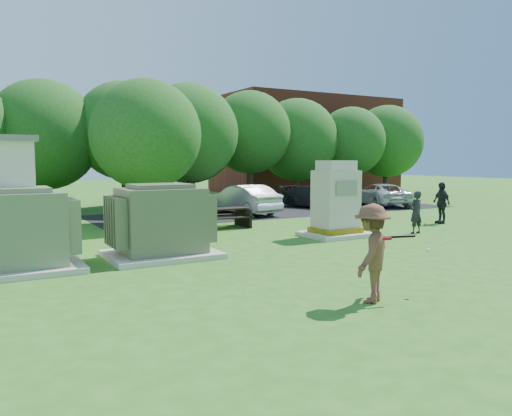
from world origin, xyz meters
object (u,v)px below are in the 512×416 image
generator_cabinet (336,203)px  person_at_picnic (189,210)px  car_silver_a (243,199)px  person_walking_right (441,203)px  car_white (172,204)px  picnic_table (225,215)px  batter (372,253)px  person_by_generator (416,212)px  transformer_right (161,223)px  car_silver_b (381,195)px  car_dark (317,197)px  transformer_left (16,232)px

generator_cabinet → person_at_picnic: (-4.55, 2.65, -0.23)m
car_silver_a → person_walking_right: bearing=119.6°
car_silver_a → car_white: bearing=-16.8°
person_walking_right → car_white: bearing=-116.5°
picnic_table → batter: batter is taller
picnic_table → person_by_generator: size_ratio=1.17×
transformer_right → batter: transformer_right is taller
person_at_picnic → car_white: person_at_picnic is taller
batter → car_white: (1.60, 15.48, -0.32)m
car_silver_a → car_silver_b: (9.31, -0.00, -0.08)m
generator_cabinet → car_dark: bearing=56.9°
batter → car_silver_a: bearing=-140.3°
transformer_left → person_at_picnic: size_ratio=1.57×
picnic_table → car_silver_a: car_silver_a is taller
car_white → generator_cabinet: bearing=-70.5°
car_dark → picnic_table: bearing=-173.6°
picnic_table → car_silver_a: 5.03m
transformer_left → person_by_generator: 13.43m
person_by_generator → car_silver_b: (6.79, 8.97, -0.13)m
picnic_table → car_dark: car_dark is taller
person_at_picnic → car_white: 6.16m
picnic_table → batter: (-2.18, -10.88, 0.46)m
transformer_left → car_silver_a: size_ratio=0.66×
generator_cabinet → person_at_picnic: generator_cabinet is taller
person_by_generator → car_white: (-6.07, 9.52, -0.16)m
picnic_table → person_walking_right: (8.68, -3.38, 0.40)m
transformer_left → person_walking_right: bearing=4.1°
batter → car_silver_b: (14.46, 14.93, -0.29)m
car_white → person_walking_right: bearing=-40.6°
transformer_left → car_white: size_ratio=0.81×
transformer_left → car_white: bearing=51.3°
person_by_generator → person_walking_right: (3.20, 1.54, 0.10)m
transformer_right → person_by_generator: 9.73m
generator_cabinet → car_silver_b: generator_cabinet is taller
car_silver_a → car_dark: (5.26, 0.83, -0.12)m
person_at_picnic → car_silver_b: size_ratio=0.40×
transformer_left → car_silver_a: bearing=38.3°
batter → person_by_generator: bearing=-173.5°
picnic_table → car_white: car_white is taller
transformer_left → car_dark: 18.73m
car_dark → car_white: bearing=157.5°
person_by_generator → person_walking_right: 3.55m
batter → transformer_left: bearing=-79.0°
transformer_right → person_at_picnic: transformer_right is taller
person_at_picnic → car_silver_b: person_at_picnic is taller
person_at_picnic → person_walking_right: 10.99m
person_by_generator → generator_cabinet: bearing=-19.0°
transformer_left → person_walking_right: size_ratio=1.67×
car_white → batter: bearing=-95.7°
person_at_picnic → car_silver_b: 15.38m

